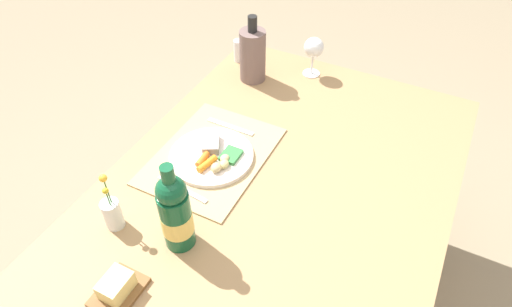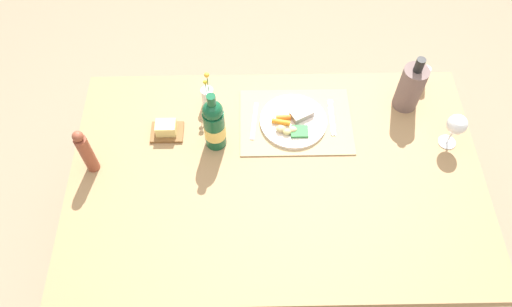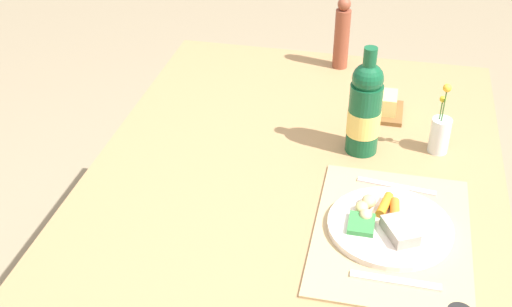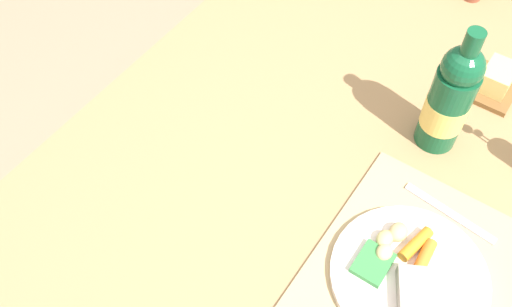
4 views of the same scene
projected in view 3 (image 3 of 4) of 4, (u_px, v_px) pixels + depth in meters
The scene contains 9 objects.
dining_table at pixel (288, 215), 1.60m from camera, with size 1.58×1.01×0.70m.
placemat at pixel (392, 234), 1.45m from camera, with size 0.45×0.33×0.01m, color tan.
dinner_plate at pixel (388, 225), 1.45m from camera, with size 0.27×0.27×0.04m.
fork at pixel (395, 281), 1.32m from camera, with size 0.02×0.18×0.01m, color silver.
knife at pixel (396, 186), 1.58m from camera, with size 0.01×0.18×0.01m, color silver.
pepper_mill at pixel (342, 35), 2.07m from camera, with size 0.05×0.05×0.23m.
flower_vase at pixel (440, 133), 1.69m from camera, with size 0.05×0.05×0.20m.
wine_bottle at pixel (365, 109), 1.66m from camera, with size 0.08×0.08×0.29m.
butter_dish at pixel (385, 106), 1.87m from camera, with size 0.13×0.10×0.06m.
Camera 3 is at (-1.23, -0.20, 1.65)m, focal length 47.07 mm.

